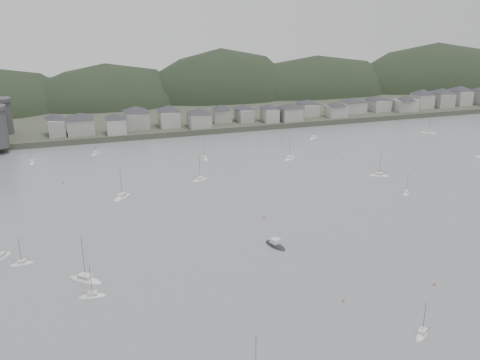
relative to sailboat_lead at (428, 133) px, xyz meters
name	(u,v)px	position (x,y,z in m)	size (l,w,h in m)	color
ground	(335,296)	(-130.00, -134.88, -0.17)	(900.00, 900.00, 0.00)	slate
far_shore_land	(149,96)	(-130.00, 160.12, 1.33)	(900.00, 250.00, 3.00)	#383D2D
forested_ridge	(162,119)	(-125.17, 134.52, -11.46)	(851.55, 103.94, 102.57)	black
waterfront_town	(264,110)	(-79.41, 48.46, 8.49)	(451.48, 28.46, 12.92)	gray
sailboat_lead	(428,133)	(0.00, 0.00, 0.00)	(8.25, 7.39, 11.53)	silver
moored_fleet	(247,204)	(-130.71, -70.14, 0.00)	(237.05, 177.09, 13.62)	silver
motor_launch_far	(275,245)	(-133.51, -104.15, 0.11)	(5.52, 8.99, 4.01)	black
mooring_buoys	(234,223)	(-140.05, -84.55, -0.02)	(153.33, 119.84, 0.70)	#AD5739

